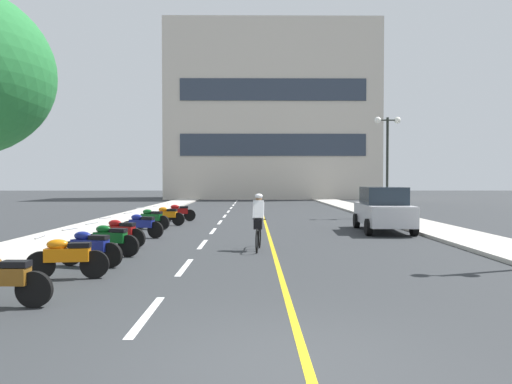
{
  "coord_description": "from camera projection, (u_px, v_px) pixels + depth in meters",
  "views": [
    {
      "loc": [
        -0.36,
        -5.13,
        2.09
      ],
      "look_at": [
        -0.22,
        15.52,
        1.57
      ],
      "focal_mm": 32.62,
      "sensor_mm": 36.0,
      "label": 1
    }
  ],
  "objects": [
    {
      "name": "ground_plane",
      "position": [
        259.0,
        217.0,
        26.18
      ],
      "size": [
        140.0,
        140.0,
        0.0
      ],
      "primitive_type": "plane",
      "color": "#2D3033"
    },
    {
      "name": "curb_left",
      "position": [
        144.0,
        213.0,
        29.13
      ],
      "size": [
        2.4,
        72.0,
        0.12
      ],
      "primitive_type": "cube",
      "color": "#B7B2A8",
      "rests_on": "ground"
    },
    {
      "name": "curb_right",
      "position": [
        373.0,
        213.0,
        29.23
      ],
      "size": [
        2.4,
        72.0,
        0.12
      ],
      "primitive_type": "cube",
      "color": "#B7B2A8",
      "rests_on": "ground"
    },
    {
      "name": "lane_dash_0",
      "position": [
        147.0,
        315.0,
        7.17
      ],
      "size": [
        0.14,
        2.2,
        0.01
      ],
      "primitive_type": "cube",
      "color": "silver",
      "rests_on": "ground"
    },
    {
      "name": "lane_dash_1",
      "position": [
        185.0,
        267.0,
        11.17
      ],
      "size": [
        0.14,
        2.2,
        0.01
      ],
      "primitive_type": "cube",
      "color": "silver",
      "rests_on": "ground"
    },
    {
      "name": "lane_dash_2",
      "position": [
        203.0,
        244.0,
        15.17
      ],
      "size": [
        0.14,
        2.2,
        0.01
      ],
      "primitive_type": "cube",
      "color": "silver",
      "rests_on": "ground"
    },
    {
      "name": "lane_dash_3",
      "position": [
        213.0,
        231.0,
        19.17
      ],
      "size": [
        0.14,
        2.2,
        0.01
      ],
      "primitive_type": "cube",
      "color": "silver",
      "rests_on": "ground"
    },
    {
      "name": "lane_dash_4",
      "position": [
        220.0,
        222.0,
        23.16
      ],
      "size": [
        0.14,
        2.2,
        0.01
      ],
      "primitive_type": "cube",
      "color": "silver",
      "rests_on": "ground"
    },
    {
      "name": "lane_dash_5",
      "position": [
        225.0,
        216.0,
        27.16
      ],
      "size": [
        0.14,
        2.2,
        0.01
      ],
      "primitive_type": "cube",
      "color": "silver",
      "rests_on": "ground"
    },
    {
      "name": "lane_dash_6",
      "position": [
        228.0,
        212.0,
        31.16
      ],
      "size": [
        0.14,
        2.2,
        0.01
      ],
      "primitive_type": "cube",
      "color": "silver",
      "rests_on": "ground"
    },
    {
      "name": "lane_dash_7",
      "position": [
        231.0,
        208.0,
        35.16
      ],
      "size": [
        0.14,
        2.2,
        0.01
      ],
      "primitive_type": "cube",
      "color": "silver",
      "rests_on": "ground"
    },
    {
      "name": "lane_dash_8",
      "position": [
        233.0,
        205.0,
        39.16
      ],
      "size": [
        0.14,
        2.2,
        0.01
      ],
      "primitive_type": "cube",
      "color": "silver",
      "rests_on": "ground"
    },
    {
      "name": "lane_dash_9",
      "position": [
        235.0,
        203.0,
        43.16
      ],
      "size": [
        0.14,
        2.2,
        0.01
      ],
      "primitive_type": "cube",
      "color": "silver",
      "rests_on": "ground"
    },
    {
      "name": "lane_dash_10",
      "position": [
        237.0,
        201.0,
        47.16
      ],
      "size": [
        0.14,
        2.2,
        0.01
      ],
      "primitive_type": "cube",
      "color": "silver",
      "rests_on": "ground"
    },
    {
      "name": "lane_dash_11",
      "position": [
        238.0,
        199.0,
        51.16
      ],
      "size": [
        0.14,
        2.2,
        0.01
      ],
      "primitive_type": "cube",
      "color": "silver",
      "rests_on": "ground"
    },
    {
      "name": "centre_line_yellow",
      "position": [
        262.0,
        214.0,
        29.18
      ],
      "size": [
        0.12,
        66.0,
        0.01
      ],
      "primitive_type": "cube",
      "color": "gold",
      "rests_on": "ground"
    },
    {
      "name": "office_building",
      "position": [
        271.0,
        114.0,
        54.46
      ],
      "size": [
        23.85,
        9.16,
        19.77
      ],
      "color": "beige",
      "rests_on": "ground"
    },
    {
      "name": "street_lamp_mid",
      "position": [
        387.0,
        144.0,
        25.8
      ],
      "size": [
        1.46,
        0.36,
        5.5
      ],
      "color": "black",
      "rests_on": "curb_right"
    },
    {
      "name": "parked_car_near",
      "position": [
        383.0,
        209.0,
        18.92
      ],
      "size": [
        2.12,
        4.3,
        1.82
      ],
      "color": "black",
      "rests_on": "ground"
    },
    {
      "name": "motorcycle_0",
      "position": [
        0.0,
        279.0,
        7.61
      ],
      "size": [
        1.7,
        0.6,
        0.92
      ],
      "color": "black",
      "rests_on": "ground"
    },
    {
      "name": "motorcycle_1",
      "position": [
        67.0,
        257.0,
        9.8
      ],
      "size": [
        1.7,
        0.6,
        0.92
      ],
      "color": "black",
      "rests_on": "ground"
    },
    {
      "name": "motorcycle_2",
      "position": [
        90.0,
        247.0,
        11.23
      ],
      "size": [
        1.67,
        0.68,
        0.92
      ],
      "color": "black",
      "rests_on": "ground"
    },
    {
      "name": "motorcycle_3",
      "position": [
        110.0,
        239.0,
        12.79
      ],
      "size": [
        1.68,
        0.65,
        0.92
      ],
      "color": "black",
      "rests_on": "ground"
    },
    {
      "name": "motorcycle_4",
      "position": [
        120.0,
        232.0,
        14.53
      ],
      "size": [
        1.66,
        0.74,
        0.92
      ],
      "color": "black",
      "rests_on": "ground"
    },
    {
      "name": "motorcycle_5",
      "position": [
        141.0,
        225.0,
        16.9
      ],
      "size": [
        1.66,
        0.72,
        0.92
      ],
      "color": "black",
      "rests_on": "ground"
    },
    {
      "name": "motorcycle_6",
      "position": [
        151.0,
        218.0,
        19.87
      ],
      "size": [
        1.64,
        0.8,
        0.92
      ],
      "color": "black",
      "rests_on": "ground"
    },
    {
      "name": "motorcycle_7",
      "position": [
        167.0,
        215.0,
        21.54
      ],
      "size": [
        1.68,
        0.64,
        0.92
      ],
      "color": "black",
      "rests_on": "ground"
    },
    {
      "name": "motorcycle_8",
      "position": [
        179.0,
        212.0,
        23.73
      ],
      "size": [
        1.69,
        0.6,
        0.92
      ],
      "color": "black",
      "rests_on": "ground"
    },
    {
      "name": "cyclist_rider",
      "position": [
        258.0,
        220.0,
        13.9
      ],
      "size": [
        0.43,
        1.77,
        1.71
      ],
      "color": "black",
      "rests_on": "ground"
    }
  ]
}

